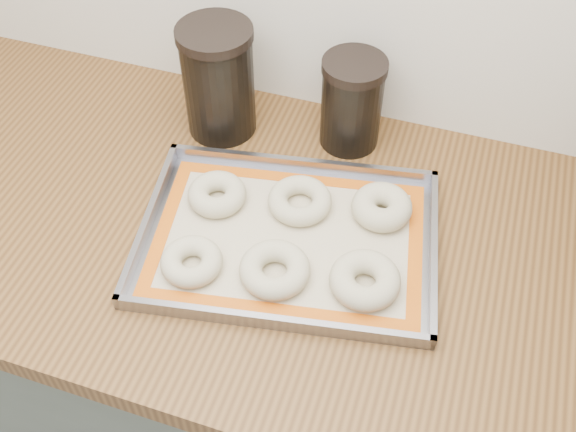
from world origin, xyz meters
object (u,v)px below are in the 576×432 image
(bagel_front_left, at_px, (192,262))
(bagel_front_mid, at_px, (275,270))
(canister_left, at_px, (218,81))
(bagel_back_left, at_px, (217,194))
(bagel_back_right, at_px, (382,207))
(canister_mid, at_px, (352,103))
(bagel_front_right, at_px, (365,280))
(baking_tray, at_px, (288,238))
(bagel_back_mid, at_px, (300,201))

(bagel_front_left, xyz_separation_m, bagel_front_mid, (0.12, 0.02, 0.00))
(bagel_front_left, distance_m, canister_left, 0.34)
(bagel_back_left, relative_size, bagel_back_right, 0.98)
(canister_left, relative_size, canister_mid, 1.22)
(bagel_front_left, bearing_deg, bagel_front_right, 10.31)
(bagel_front_mid, bearing_deg, baking_tray, 93.03)
(bagel_front_left, bearing_deg, bagel_back_right, 38.25)
(bagel_front_mid, xyz_separation_m, canister_left, (-0.20, 0.30, 0.08))
(canister_mid, bearing_deg, bagel_back_left, -127.10)
(bagel_front_left, xyz_separation_m, canister_left, (-0.08, 0.32, 0.08))
(bagel_front_mid, relative_size, bagel_back_left, 1.11)
(baking_tray, xyz_separation_m, bagel_back_right, (0.13, 0.10, 0.02))
(baking_tray, relative_size, bagel_back_left, 5.30)
(bagel_front_left, distance_m, bagel_front_right, 0.26)
(canister_left, bearing_deg, baking_tray, -48.00)
(baking_tray, relative_size, canister_mid, 3.00)
(bagel_back_right, bearing_deg, bagel_front_mid, -125.81)
(bagel_back_mid, bearing_deg, baking_tray, -87.55)
(baking_tray, relative_size, bagel_front_mid, 4.78)
(baking_tray, xyz_separation_m, bagel_front_mid, (0.00, -0.08, 0.02))
(bagel_back_right, height_order, canister_left, canister_left)
(bagel_back_mid, height_order, canister_mid, canister_mid)
(bagel_front_mid, distance_m, bagel_front_right, 0.13)
(bagel_back_right, xyz_separation_m, canister_left, (-0.33, 0.13, 0.08))
(canister_left, bearing_deg, bagel_front_left, -75.99)
(bagel_back_mid, relative_size, bagel_back_right, 1.06)
(bagel_front_mid, relative_size, bagel_back_mid, 1.03)
(canister_left, bearing_deg, bagel_back_left, -70.50)
(bagel_front_left, height_order, bagel_back_left, bagel_back_left)
(bagel_back_right, bearing_deg, baking_tray, -143.09)
(bagel_back_left, height_order, canister_mid, canister_mid)
(baking_tray, distance_m, bagel_back_left, 0.14)
(bagel_front_right, distance_m, bagel_back_mid, 0.19)
(bagel_front_mid, bearing_deg, bagel_back_mid, 92.75)
(bagel_back_mid, xyz_separation_m, canister_mid, (0.03, 0.19, 0.06))
(canister_left, bearing_deg, canister_mid, 9.17)
(bagel_back_mid, distance_m, bagel_back_right, 0.13)
(bagel_back_left, bearing_deg, canister_mid, 52.90)
(bagel_back_right, bearing_deg, bagel_back_left, -168.20)
(bagel_front_right, xyz_separation_m, bagel_back_right, (-0.01, 0.15, 0.00))
(bagel_front_right, distance_m, bagel_back_right, 0.15)
(bagel_front_left, height_order, bagel_front_right, bagel_front_right)
(bagel_front_left, bearing_deg, bagel_back_left, 96.47)
(bagel_front_right, relative_size, bagel_back_mid, 1.02)
(bagel_front_right, bearing_deg, bagel_back_right, 93.52)
(bagel_front_left, height_order, bagel_back_right, bagel_back_right)
(bagel_front_left, relative_size, bagel_front_right, 0.89)
(bagel_front_right, relative_size, canister_mid, 0.62)
(bagel_front_left, distance_m, bagel_back_right, 0.31)
(bagel_front_left, distance_m, bagel_back_mid, 0.21)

